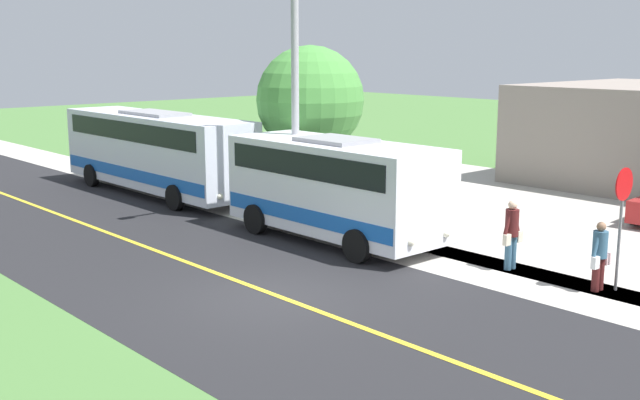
{
  "coord_description": "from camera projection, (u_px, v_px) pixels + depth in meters",
  "views": [
    {
      "loc": [
        10.48,
        13.16,
        5.52
      ],
      "look_at": [
        -3.5,
        -2.38,
        1.4
      ],
      "focal_mm": 43.45,
      "sensor_mm": 36.0,
      "label": 1
    }
  ],
  "objects": [
    {
      "name": "ground_plane",
      "position": [
        275.0,
        295.0,
        17.54
      ],
      "size": [
        120.0,
        120.0,
        0.0
      ],
      "primitive_type": "plane",
      "color": "#477238"
    },
    {
      "name": "road_surface",
      "position": [
        275.0,
        295.0,
        17.54
      ],
      "size": [
        8.0,
        100.0,
        0.01
      ],
      "primitive_type": "cube",
      "color": "black",
      "rests_on": "ground"
    },
    {
      "name": "sidewalk",
      "position": [
        425.0,
        255.0,
        20.95
      ],
      "size": [
        2.4,
        100.0,
        0.01
      ],
      "primitive_type": "cube",
      "color": "#B2ADA3",
      "rests_on": "ground"
    },
    {
      "name": "road_centre_line",
      "position": [
        275.0,
        295.0,
        17.54
      ],
      "size": [
        0.16,
        100.0,
        0.0
      ],
      "primitive_type": "cube",
      "color": "gold",
      "rests_on": "ground"
    },
    {
      "name": "shuttle_bus_front",
      "position": [
        336.0,
        184.0,
        22.32
      ],
      "size": [
        2.79,
        7.13,
        2.99
      ],
      "color": "white",
      "rests_on": "ground"
    },
    {
      "name": "transit_bus_rear",
      "position": [
        156.0,
        149.0,
        29.48
      ],
      "size": [
        2.58,
        10.38,
        3.15
      ],
      "color": "silver",
      "rests_on": "ground"
    },
    {
      "name": "pedestrian_with_bags",
      "position": [
        600.0,
        254.0,
        17.73
      ],
      "size": [
        0.72,
        0.34,
        1.63
      ],
      "color": "#4C1919",
      "rests_on": "ground"
    },
    {
      "name": "pedestrian_waiting",
      "position": [
        512.0,
        232.0,
        19.44
      ],
      "size": [
        0.72,
        0.34,
        1.79
      ],
      "color": "#335972",
      "rests_on": "ground"
    },
    {
      "name": "stop_sign",
      "position": [
        622.0,
        207.0,
        17.53
      ],
      "size": [
        0.76,
        0.07,
        2.88
      ],
      "color": "slate",
      "rests_on": "ground"
    },
    {
      "name": "street_light_pole",
      "position": [
        292.0,
        79.0,
        23.64
      ],
      "size": [
        1.97,
        0.24,
        8.34
      ],
      "color": "#9E9EA3",
      "rests_on": "ground"
    },
    {
      "name": "tree_curbside",
      "position": [
        310.0,
        100.0,
        26.95
      ],
      "size": [
        3.77,
        3.77,
        5.62
      ],
      "color": "#4C3826",
      "rests_on": "ground"
    }
  ]
}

